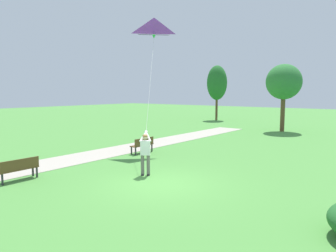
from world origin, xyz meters
name	(u,v)px	position (x,y,z in m)	size (l,w,h in m)	color
ground_plane	(160,184)	(0.00, 0.00, 0.00)	(120.00, 120.00, 0.00)	#4C8E3D
walkway_path	(96,155)	(-6.22, 2.00, 0.01)	(2.40, 32.00, 0.02)	#ADA393
person_kite_flyer	(145,150)	(-1.28, 0.59, 1.05)	(0.56, 0.61, 1.83)	#232328
flying_kite	(154,28)	(-4.35, 4.82, 7.01)	(3.78, 4.84, 5.74)	purple
park_bench_near_walkway	(19,168)	(-4.63, -3.03, 0.51)	(0.46, 1.51, 0.88)	brown
park_bench_far_walkway	(143,144)	(-4.52, 3.97, 0.51)	(0.46, 1.51, 0.88)	brown
tree_lakeside_far	(284,82)	(-1.36, 18.63, 4.29)	(2.97, 3.40, 5.85)	brown
tree_horizon_far	(217,83)	(-11.28, 24.81, 4.54)	(2.42, 2.50, 6.67)	brown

